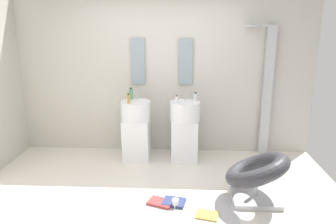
# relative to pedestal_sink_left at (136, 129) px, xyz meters

# --- Properties ---
(ground_plane) EXTENTS (4.80, 3.60, 0.04)m
(ground_plane) POSITION_rel_pedestal_sink_left_xyz_m (0.37, -1.21, -0.51)
(ground_plane) COLOR silver
(rear_partition) EXTENTS (4.80, 0.10, 2.60)m
(rear_partition) POSITION_rel_pedestal_sink_left_xyz_m (0.37, 0.44, 0.81)
(rear_partition) COLOR beige
(rear_partition) RESTS_ON ground_plane
(pedestal_sink_left) EXTENTS (0.46, 0.46, 1.03)m
(pedestal_sink_left) POSITION_rel_pedestal_sink_left_xyz_m (0.00, 0.00, 0.00)
(pedestal_sink_left) COLOR white
(pedestal_sink_left) RESTS_ON ground_plane
(pedestal_sink_right) EXTENTS (0.46, 0.46, 1.03)m
(pedestal_sink_right) POSITION_rel_pedestal_sink_left_xyz_m (0.75, 0.00, 0.00)
(pedestal_sink_right) COLOR white
(pedestal_sink_right) RESTS_ON ground_plane
(vanity_mirror_left) EXTENTS (0.22, 0.03, 0.71)m
(vanity_mirror_left) POSITION_rel_pedestal_sink_left_xyz_m (0.00, 0.37, 0.99)
(vanity_mirror_left) COLOR #8C9EA8
(vanity_mirror_right) EXTENTS (0.22, 0.03, 0.71)m
(vanity_mirror_right) POSITION_rel_pedestal_sink_left_xyz_m (0.75, 0.37, 0.99)
(vanity_mirror_right) COLOR #8C9EA8
(shower_column) EXTENTS (0.49, 0.24, 2.05)m
(shower_column) POSITION_rel_pedestal_sink_left_xyz_m (2.02, 0.32, 0.59)
(shower_column) COLOR #B7BABF
(shower_column) RESTS_ON ground_plane
(lounge_chair) EXTENTS (1.05, 1.05, 0.65)m
(lounge_chair) POSITION_rel_pedestal_sink_left_xyz_m (1.60, -1.17, -0.14)
(lounge_chair) COLOR #B7BABF
(lounge_chair) RESTS_ON ground_plane
(area_rug) EXTENTS (1.20, 0.69, 0.01)m
(area_rug) POSITION_rel_pedestal_sink_left_xyz_m (0.74, -1.39, -0.49)
(area_rug) COLOR #B2B2B7
(area_rug) RESTS_ON ground_plane
(magazine_red) EXTENTS (0.34, 0.28, 0.03)m
(magazine_red) POSITION_rel_pedestal_sink_left_xyz_m (0.47, -1.32, -0.47)
(magazine_red) COLOR #B73838
(magazine_red) RESTS_ON area_rug
(magazine_ochre) EXTENTS (0.28, 0.24, 0.02)m
(magazine_ochre) POSITION_rel_pedestal_sink_left_xyz_m (1.00, -1.55, -0.47)
(magazine_ochre) COLOR gold
(magazine_ochre) RESTS_ON area_rug
(magazine_navy) EXTENTS (0.29, 0.26, 0.03)m
(magazine_navy) POSITION_rel_pedestal_sink_left_xyz_m (0.63, -1.32, -0.47)
(magazine_navy) COLOR navy
(magazine_navy) RESTS_ON area_rug
(coffee_mug) EXTENTS (0.08, 0.08, 0.10)m
(coffee_mug) POSITION_rel_pedestal_sink_left_xyz_m (0.65, -1.39, -0.43)
(coffee_mug) COLOR white
(coffee_mug) RESTS_ON area_rug
(soap_bottle_amber) EXTENTS (0.04, 0.04, 0.15)m
(soap_bottle_amber) POSITION_rel_pedestal_sink_left_xyz_m (-0.08, -0.13, 0.51)
(soap_bottle_amber) COLOR #C68C38
(soap_bottle_amber) RESTS_ON pedestal_sink_left
(soap_bottle_clear) EXTENTS (0.05, 0.05, 0.14)m
(soap_bottle_clear) POSITION_rel_pedestal_sink_left_xyz_m (0.90, 0.04, 0.50)
(soap_bottle_clear) COLOR silver
(soap_bottle_clear) RESTS_ON pedestal_sink_right
(soap_bottle_green) EXTENTS (0.06, 0.06, 0.18)m
(soap_bottle_green) POSITION_rel_pedestal_sink_left_xyz_m (-0.09, 0.14, 0.52)
(soap_bottle_green) COLOR #59996B
(soap_bottle_green) RESTS_ON pedestal_sink_left
(soap_bottle_white) EXTENTS (0.04, 0.04, 0.13)m
(soap_bottle_white) POSITION_rel_pedestal_sink_left_xyz_m (0.62, -0.10, 0.49)
(soap_bottle_white) COLOR white
(soap_bottle_white) RESTS_ON pedestal_sink_right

